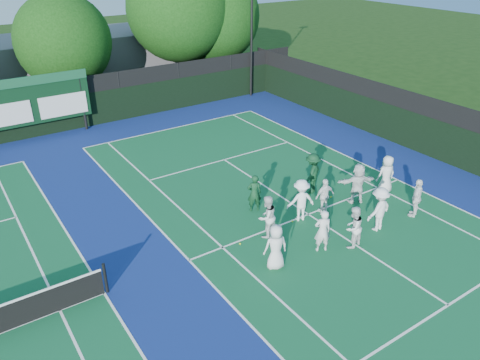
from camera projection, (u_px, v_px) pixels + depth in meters
ground at (325, 226)px, 18.22m from camera, size 120.00×120.00×0.00m
court_apron at (176, 266)px, 15.97m from camera, size 34.00×32.00×0.01m
near_court at (308, 214)px, 18.96m from camera, size 11.05×23.85×0.01m
back_fence at (53, 110)px, 26.42m from camera, size 34.00×0.08×3.00m
divider_fence_right at (449, 137)px, 22.82m from camera, size 0.08×32.00×3.00m
scoreboard at (33, 101)px, 25.23m from camera, size 6.00×0.21×3.55m
clubhouse at (79, 62)px, 34.02m from camera, size 18.00×6.00×4.00m
light_pole_right at (252, 2)px, 30.66m from camera, size 1.20×0.30×10.12m
tree_c at (66, 43)px, 28.84m from camera, size 5.80×5.80×7.31m
tree_d at (180, 11)px, 32.21m from camera, size 7.16×7.16×9.33m
tree_e at (215, 18)px, 33.93m from camera, size 6.59×6.59×8.33m
tennis_ball_0 at (292, 221)px, 18.43m from camera, size 0.07×0.07×0.07m
tennis_ball_1 at (331, 197)px, 20.19m from camera, size 0.07×0.07×0.07m
tennis_ball_2 at (381, 197)px, 20.22m from camera, size 0.07×0.07×0.07m
tennis_ball_3 at (240, 244)px, 17.08m from camera, size 0.07×0.07×0.07m
tennis_ball_4 at (309, 195)px, 20.32m from camera, size 0.07×0.07×0.07m
tennis_ball_5 at (381, 221)px, 18.45m from camera, size 0.07×0.07×0.07m
player_front_0 at (276, 247)px, 15.54m from camera, size 0.93×0.74×1.66m
player_front_1 at (323, 231)px, 16.41m from camera, size 0.71×0.60×1.64m
player_front_2 at (353, 227)px, 16.64m from camera, size 0.89×0.76×1.62m
player_front_3 at (379, 209)px, 17.60m from camera, size 1.20×0.75×1.79m
player_front_4 at (417, 198)px, 18.53m from camera, size 1.04×0.74×1.64m
player_back_0 at (267, 217)px, 17.22m from camera, size 0.90×0.75×1.67m
player_back_1 at (301, 200)px, 18.24m from camera, size 1.27×0.95×1.75m
player_back_2 at (325, 196)px, 18.83m from camera, size 0.90×0.45×1.49m
player_back_3 at (357, 183)px, 19.48m from camera, size 1.72×1.09×1.77m
player_back_4 at (386, 174)px, 20.29m from camera, size 0.94×0.72×1.72m
coach_left at (254, 193)px, 18.88m from camera, size 0.69×0.59×1.62m
coach_right at (312, 173)px, 20.24m from camera, size 1.36×1.10×1.84m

